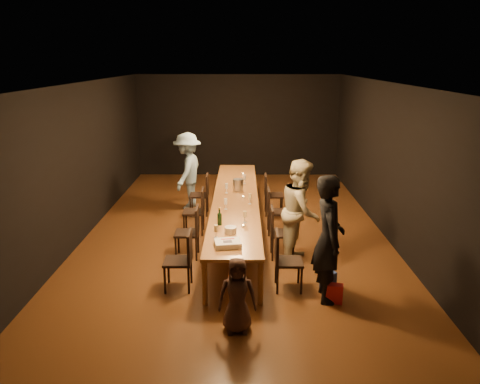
{
  "coord_description": "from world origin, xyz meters",
  "views": [
    {
      "loc": [
        0.14,
        -8.98,
        3.44
      ],
      "look_at": [
        0.09,
        -0.45,
        1.0
      ],
      "focal_mm": 35.0,
      "sensor_mm": 36.0,
      "label": 1
    }
  ],
  "objects_px": {
    "table": "(236,200)",
    "chair_left_1": "(187,232)",
    "chair_right_3": "(274,195)",
    "birthday_cake": "(228,244)",
    "chair_left_3": "(199,195)",
    "woman_tan": "(301,211)",
    "chair_left_2": "(194,211)",
    "plate_stack": "(230,230)",
    "ice_bucket": "(238,185)",
    "child": "(237,295)",
    "chair_right_1": "(282,233)",
    "champagne_bottle": "(220,216)",
    "chair_right_2": "(278,211)",
    "woman_birthday": "(329,239)",
    "chair_right_0": "(289,261)",
    "chair_left_0": "(178,260)",
    "man_blue": "(188,171)"
  },
  "relations": [
    {
      "from": "table",
      "to": "chair_left_1",
      "type": "relative_size",
      "value": 6.45
    },
    {
      "from": "chair_left_1",
      "to": "chair_right_1",
      "type": "bearing_deg",
      "value": -90.0
    },
    {
      "from": "chair_right_3",
      "to": "plate_stack",
      "type": "xyz_separation_m",
      "value": [
        -0.9,
        -3.18,
        0.34
      ]
    },
    {
      "from": "chair_right_2",
      "to": "chair_left_1",
      "type": "height_order",
      "value": "same"
    },
    {
      "from": "woman_birthday",
      "to": "champagne_bottle",
      "type": "bearing_deg",
      "value": 55.69
    },
    {
      "from": "chair_left_1",
      "to": "chair_left_2",
      "type": "relative_size",
      "value": 1.0
    },
    {
      "from": "chair_right_3",
      "to": "chair_left_0",
      "type": "height_order",
      "value": "same"
    },
    {
      "from": "man_blue",
      "to": "chair_left_2",
      "type": "bearing_deg",
      "value": 21.58
    },
    {
      "from": "ice_bucket",
      "to": "chair_right_2",
      "type": "bearing_deg",
      "value": -34.18
    },
    {
      "from": "child",
      "to": "chair_right_2",
      "type": "bearing_deg",
      "value": 75.03
    },
    {
      "from": "birthday_cake",
      "to": "chair_right_3",
      "type": "bearing_deg",
      "value": 66.77
    },
    {
      "from": "ice_bucket",
      "to": "chair_right_0",
      "type": "bearing_deg",
      "value": -74.74
    },
    {
      "from": "chair_left_2",
      "to": "chair_left_1",
      "type": "bearing_deg",
      "value": -180.0
    },
    {
      "from": "chair_left_1",
      "to": "man_blue",
      "type": "bearing_deg",
      "value": 5.93
    },
    {
      "from": "chair_right_1",
      "to": "birthday_cake",
      "type": "xyz_separation_m",
      "value": [
        -0.93,
        -1.32,
        0.33
      ]
    },
    {
      "from": "table",
      "to": "child",
      "type": "relative_size",
      "value": 5.88
    },
    {
      "from": "chair_right_1",
      "to": "chair_left_1",
      "type": "xyz_separation_m",
      "value": [
        -1.7,
        0.0,
        0.0
      ]
    },
    {
      "from": "chair_right_3",
      "to": "woman_birthday",
      "type": "relative_size",
      "value": 0.49
    },
    {
      "from": "chair_left_1",
      "to": "woman_birthday",
      "type": "relative_size",
      "value": 0.49
    },
    {
      "from": "chair_right_1",
      "to": "champagne_bottle",
      "type": "relative_size",
      "value": 3.01
    },
    {
      "from": "child",
      "to": "birthday_cake",
      "type": "xyz_separation_m",
      "value": [
        -0.15,
        1.05,
        0.28
      ]
    },
    {
      "from": "table",
      "to": "chair_right_2",
      "type": "xyz_separation_m",
      "value": [
        0.85,
        0.0,
        -0.24
      ]
    },
    {
      "from": "chair_right_3",
      "to": "plate_stack",
      "type": "bearing_deg",
      "value": -15.82
    },
    {
      "from": "chair_right_3",
      "to": "man_blue",
      "type": "xyz_separation_m",
      "value": [
        -2.0,
        0.49,
        0.43
      ]
    },
    {
      "from": "chair_left_3",
      "to": "woman_tan",
      "type": "height_order",
      "value": "woman_tan"
    },
    {
      "from": "plate_stack",
      "to": "birthday_cake",
      "type": "bearing_deg",
      "value": -92.98
    },
    {
      "from": "chair_left_2",
      "to": "chair_left_3",
      "type": "xyz_separation_m",
      "value": [
        0.0,
        1.2,
        0.0
      ]
    },
    {
      "from": "chair_left_1",
      "to": "woman_tan",
      "type": "bearing_deg",
      "value": -93.19
    },
    {
      "from": "champagne_bottle",
      "to": "plate_stack",
      "type": "bearing_deg",
      "value": -63.65
    },
    {
      "from": "chair_right_2",
      "to": "ice_bucket",
      "type": "relative_size",
      "value": 3.79
    },
    {
      "from": "champagne_bottle",
      "to": "chair_left_3",
      "type": "bearing_deg",
      "value": 102.27
    },
    {
      "from": "chair_right_3",
      "to": "man_blue",
      "type": "distance_m",
      "value": 2.1
    },
    {
      "from": "champagne_bottle",
      "to": "ice_bucket",
      "type": "relative_size",
      "value": 1.26
    },
    {
      "from": "chair_right_1",
      "to": "woman_birthday",
      "type": "xyz_separation_m",
      "value": [
        0.53,
        -1.49,
        0.48
      ]
    },
    {
      "from": "chair_right_2",
      "to": "woman_tan",
      "type": "bearing_deg",
      "value": 12.88
    },
    {
      "from": "chair_right_2",
      "to": "champagne_bottle",
      "type": "bearing_deg",
      "value": -34.4
    },
    {
      "from": "chair_right_1",
      "to": "chair_left_2",
      "type": "relative_size",
      "value": 1.0
    },
    {
      "from": "table",
      "to": "chair_left_0",
      "type": "distance_m",
      "value": 2.56
    },
    {
      "from": "chair_right_3",
      "to": "chair_left_1",
      "type": "relative_size",
      "value": 1.0
    },
    {
      "from": "chair_right_3",
      "to": "chair_left_2",
      "type": "height_order",
      "value": "same"
    },
    {
      "from": "chair_right_3",
      "to": "champagne_bottle",
      "type": "height_order",
      "value": "champagne_bottle"
    },
    {
      "from": "chair_left_3",
      "to": "ice_bucket",
      "type": "xyz_separation_m",
      "value": [
        0.9,
        -0.65,
        0.41
      ]
    },
    {
      "from": "chair_right_3",
      "to": "birthday_cake",
      "type": "height_order",
      "value": "chair_right_3"
    },
    {
      "from": "chair_left_2",
      "to": "plate_stack",
      "type": "height_order",
      "value": "chair_left_2"
    },
    {
      "from": "chair_left_2",
      "to": "champagne_bottle",
      "type": "distance_m",
      "value": 1.76
    },
    {
      "from": "chair_right_1",
      "to": "chair_right_3",
      "type": "distance_m",
      "value": 2.4
    },
    {
      "from": "chair_left_0",
      "to": "chair_left_2",
      "type": "distance_m",
      "value": 2.4
    },
    {
      "from": "chair_left_0",
      "to": "woman_birthday",
      "type": "bearing_deg",
      "value": -97.4
    },
    {
      "from": "chair_right_1",
      "to": "man_blue",
      "type": "height_order",
      "value": "man_blue"
    },
    {
      "from": "chair_right_2",
      "to": "man_blue",
      "type": "bearing_deg",
      "value": -130.18
    }
  ]
}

